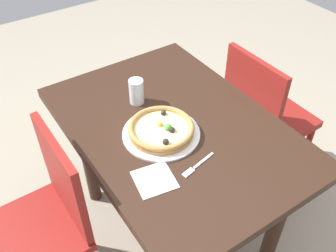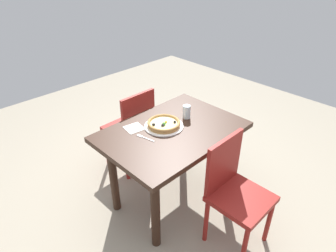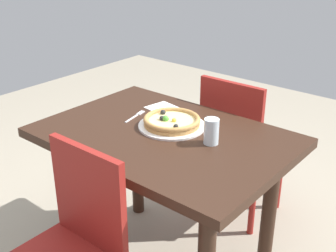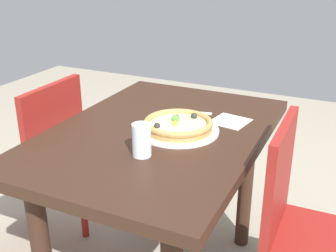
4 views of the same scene
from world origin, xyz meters
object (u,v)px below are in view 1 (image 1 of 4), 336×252
at_px(drinking_glass, 136,91).
at_px(napkin, 154,180).
at_px(dining_table, 174,145).
at_px(chair_far, 44,222).
at_px(plate, 161,134).
at_px(fork, 196,166).
at_px(chair_near, 263,116).
at_px(pizza, 161,129).

distance_m(drinking_glass, napkin, 0.47).
height_order(dining_table, napkin, napkin).
relative_size(chair_far, plate, 2.79).
relative_size(dining_table, drinking_glass, 9.85).
height_order(drinking_glass, napkin, drinking_glass).
xyz_separation_m(drinking_glass, napkin, (-0.43, 0.18, -0.06)).
distance_m(plate, fork, 0.22).
relative_size(dining_table, chair_near, 1.28).
xyz_separation_m(dining_table, chair_far, (0.05, 0.61, -0.14)).
xyz_separation_m(dining_table, pizza, (-0.02, 0.08, 0.15)).
bearing_deg(chair_near, dining_table, -86.90).
bearing_deg(napkin, pizza, -39.02).
bearing_deg(napkin, plate, -38.89).
bearing_deg(chair_near, chair_far, -90.94).
distance_m(chair_far, drinking_glass, 0.67).
relative_size(plate, napkin, 2.28).
height_order(chair_near, chair_far, same).
height_order(chair_far, napkin, chair_far).
xyz_separation_m(fork, napkin, (0.03, 0.16, -0.00)).
bearing_deg(plate, chair_far, 82.72).
bearing_deg(pizza, dining_table, -76.60).
height_order(chair_near, drinking_glass, chair_near).
bearing_deg(napkin, dining_table, -48.19).
height_order(chair_far, drinking_glass, chair_far).
relative_size(chair_near, fork, 5.39).
bearing_deg(drinking_glass, pizza, 173.57).
distance_m(pizza, drinking_glass, 0.25).
height_order(dining_table, drinking_glass, drinking_glass).
distance_m(chair_near, napkin, 0.92).
xyz_separation_m(fork, drinking_glass, (0.46, -0.02, 0.06)).
relative_size(dining_table, fork, 6.90).
bearing_deg(pizza, drinking_glass, -6.43).
relative_size(chair_far, fork, 5.39).
bearing_deg(pizza, chair_far, 82.68).
bearing_deg(drinking_glass, napkin, 157.40).
bearing_deg(fork, plate, -98.35).
distance_m(dining_table, drinking_glass, 0.29).
height_order(dining_table, chair_near, chair_near).
relative_size(chair_far, napkin, 6.35).
height_order(chair_near, fork, chair_near).
bearing_deg(dining_table, plate, 103.03).
height_order(dining_table, fork, fork).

